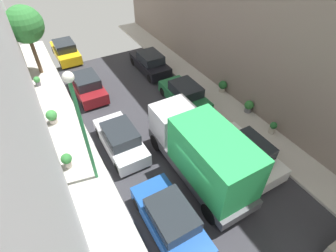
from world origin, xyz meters
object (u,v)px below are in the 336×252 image
object	(u,v)px
street_tree_0	(25,25)
potted_plant_0	(273,127)
potted_plant_2	(37,81)
potted_plant_4	(52,116)
parked_car_left_4	(87,86)
delivery_truck	(202,152)
parked_car_right_2	(247,153)
potted_plant_3	(67,160)
parked_car_left_5	(66,51)
lamp_post	(80,117)
parked_car_right_4	(150,63)
parked_car_left_3	(121,139)
parked_car_left_2	(170,220)
parked_car_right_3	(185,95)
potted_plant_5	(249,106)
potted_plant_1	(223,86)

from	to	relation	value
street_tree_0	potted_plant_0	bearing A→B (deg)	-53.34
potted_plant_2	potted_plant_4	xyz separation A→B (m)	(0.08, -5.02, 0.10)
parked_car_left_4	delivery_truck	world-z (taller)	delivery_truck
parked_car_right_2	potted_plant_3	size ratio (longest dim) A/B	4.71
potted_plant_0	parked_car_left_5	bearing A→B (deg)	117.19
street_tree_0	potted_plant_0	xyz separation A→B (m)	(10.69, -14.36, -3.38)
delivery_truck	street_tree_0	world-z (taller)	street_tree_0
lamp_post	parked_car_right_4	bearing A→B (deg)	49.13
parked_car_left_4	potted_plant_4	bearing A→B (deg)	-142.83
parked_car_left_5	lamp_post	distance (m)	14.57
potted_plant_4	parked_car_left_3	bearing A→B (deg)	-54.60
parked_car_left_5	parked_car_left_4	bearing A→B (deg)	-90.00
parked_car_left_4	parked_car_left_5	size ratio (longest dim) A/B	1.00
parked_car_right_2	delivery_truck	world-z (taller)	delivery_truck
parked_car_left_2	potted_plant_2	xyz separation A→B (m)	(-2.98, 14.57, -0.17)
parked_car_right_4	potted_plant_2	xyz separation A→B (m)	(-8.38, 1.99, -0.17)
parked_car_right_3	parked_car_left_5	bearing A→B (deg)	116.52
parked_car_left_2	parked_car_right_4	world-z (taller)	same
potted_plant_5	parked_car_right_3	bearing A→B (deg)	135.28
parked_car_left_5	potted_plant_0	xyz separation A→B (m)	(8.25, -16.06, -0.15)
potted_plant_3	potted_plant_5	distance (m)	11.43
parked_car_left_3	parked_car_right_2	xyz separation A→B (m)	(5.40, -4.23, 0.00)
street_tree_0	lamp_post	xyz separation A→B (m)	(0.54, -12.36, 0.10)
parked_car_right_4	potted_plant_1	xyz separation A→B (m)	(3.06, -5.47, -0.11)
parked_car_left_2	parked_car_left_4	size ratio (longest dim) A/B	1.00
parked_car_left_5	potted_plant_0	size ratio (longest dim) A/B	5.40
parked_car_right_2	potted_plant_5	bearing A→B (deg)	45.95
potted_plant_3	parked_car_left_2	bearing A→B (deg)	-61.84
potted_plant_1	potted_plant_4	world-z (taller)	potted_plant_4
parked_car_left_4	lamp_post	xyz separation A→B (m)	(-1.90, -7.60, 3.32)
parked_car_left_2	street_tree_0	xyz separation A→B (m)	(-2.44, 16.51, 3.22)
potted_plant_1	delivery_truck	bearing A→B (deg)	-136.93
parked_car_right_2	parked_car_right_3	xyz separation A→B (m)	(0.00, 6.13, 0.00)
delivery_truck	parked_car_left_2	bearing A→B (deg)	-147.39
potted_plant_3	potted_plant_5	size ratio (longest dim) A/B	1.08
parked_car_left_3	potted_plant_1	world-z (taller)	parked_car_left_3
lamp_post	parked_car_left_5	bearing A→B (deg)	82.30
delivery_truck	potted_plant_1	distance (m)	7.98
delivery_truck	potted_plant_3	world-z (taller)	delivery_truck
potted_plant_2	lamp_post	size ratio (longest dim) A/B	0.12
parked_car_right_3	potted_plant_1	world-z (taller)	parked_car_right_3
parked_car_right_2	parked_car_right_3	world-z (taller)	same
parked_car_right_2	parked_car_right_3	distance (m)	6.13
parked_car_left_2	parked_car_right_4	bearing A→B (deg)	66.77
parked_car_left_4	street_tree_0	distance (m)	6.25
parked_car_left_5	potted_plant_4	distance (m)	9.12
parked_car_left_2	parked_car_left_5	distance (m)	18.21
parked_car_right_3	lamp_post	xyz separation A→B (m)	(-7.30, -3.24, 3.32)
potted_plant_2	potted_plant_5	world-z (taller)	potted_plant_5
parked_car_right_4	potted_plant_0	bearing A→B (deg)	-74.73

